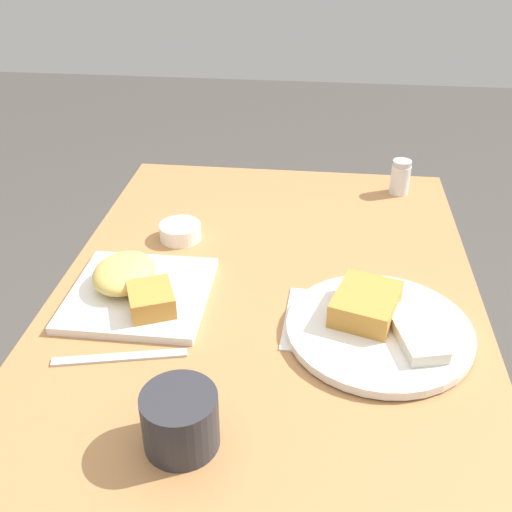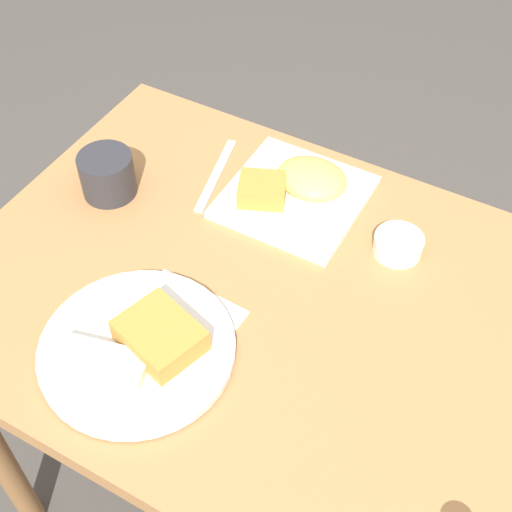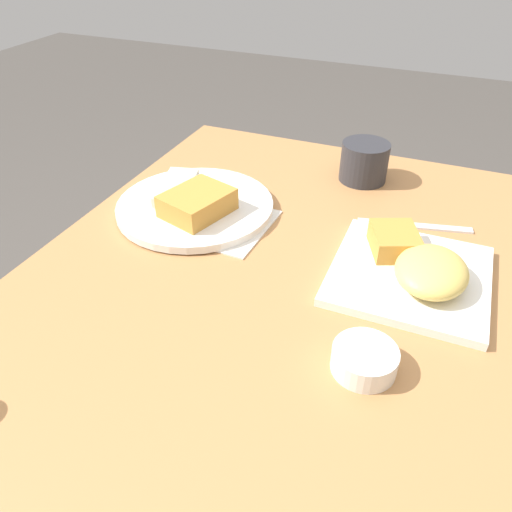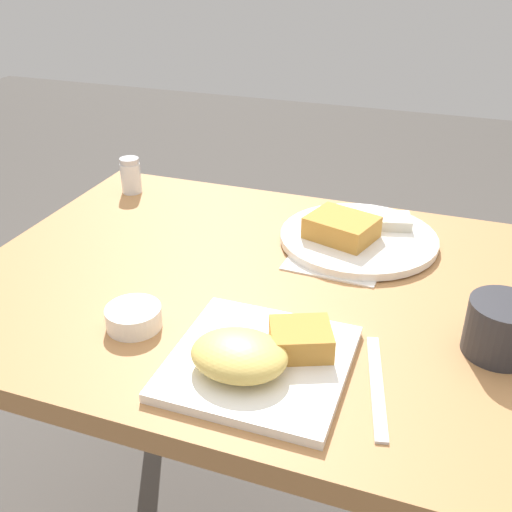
{
  "view_description": "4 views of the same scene",
  "coord_description": "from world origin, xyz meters",
  "px_view_note": "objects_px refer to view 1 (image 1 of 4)",
  "views": [
    {
      "loc": [
        0.86,
        0.08,
        1.36
      ],
      "look_at": [
        -0.02,
        -0.02,
        0.8
      ],
      "focal_mm": 42.0,
      "sensor_mm": 36.0,
      "label": 1
    },
    {
      "loc": [
        -0.32,
        0.61,
        1.64
      ],
      "look_at": [
        0.03,
        -0.02,
        0.81
      ],
      "focal_mm": 50.0,
      "sensor_mm": 36.0,
      "label": 2
    },
    {
      "loc": [
        -0.58,
        -0.22,
        1.24
      ],
      "look_at": [
        -0.02,
        0.01,
        0.8
      ],
      "focal_mm": 35.0,
      "sensor_mm": 36.0,
      "label": 3
    },
    {
      "loc": [
        0.27,
        -0.8,
        1.27
      ],
      "look_at": [
        -0.02,
        -0.0,
        0.8
      ],
      "focal_mm": 42.0,
      "sensor_mm": 36.0,
      "label": 4
    }
  ],
  "objects_px": {
    "plate_square_near": "(135,286)",
    "salt_shaker": "(400,179)",
    "butter_knife": "(120,357)",
    "coffee_mug": "(180,420)",
    "plate_oval_far": "(379,323)",
    "sauce_ramekin": "(180,231)"
  },
  "relations": [
    {
      "from": "salt_shaker",
      "to": "sauce_ramekin",
      "type": "bearing_deg",
      "value": -59.78
    },
    {
      "from": "butter_knife",
      "to": "coffee_mug",
      "type": "xyz_separation_m",
      "value": [
        0.14,
        0.13,
        0.04
      ]
    },
    {
      "from": "butter_knife",
      "to": "coffee_mug",
      "type": "distance_m",
      "value": 0.19
    },
    {
      "from": "plate_square_near",
      "to": "coffee_mug",
      "type": "bearing_deg",
      "value": 26.13
    },
    {
      "from": "plate_oval_far",
      "to": "salt_shaker",
      "type": "relative_size",
      "value": 3.7
    },
    {
      "from": "plate_oval_far",
      "to": "coffee_mug",
      "type": "height_order",
      "value": "coffee_mug"
    },
    {
      "from": "plate_oval_far",
      "to": "coffee_mug",
      "type": "xyz_separation_m",
      "value": [
        0.25,
        -0.26,
        0.02
      ]
    },
    {
      "from": "plate_oval_far",
      "to": "butter_knife",
      "type": "xyz_separation_m",
      "value": [
        0.1,
        -0.38,
        -0.02
      ]
    },
    {
      "from": "salt_shaker",
      "to": "butter_knife",
      "type": "distance_m",
      "value": 0.77
    },
    {
      "from": "plate_square_near",
      "to": "coffee_mug",
      "type": "height_order",
      "value": "coffee_mug"
    },
    {
      "from": "sauce_ramekin",
      "to": "butter_knife",
      "type": "bearing_deg",
      "value": -1.92
    },
    {
      "from": "plate_square_near",
      "to": "coffee_mug",
      "type": "relative_size",
      "value": 2.42
    },
    {
      "from": "plate_square_near",
      "to": "sauce_ramekin",
      "type": "bearing_deg",
      "value": 171.09
    },
    {
      "from": "coffee_mug",
      "to": "plate_oval_far",
      "type": "bearing_deg",
      "value": 133.92
    },
    {
      "from": "plate_square_near",
      "to": "butter_knife",
      "type": "bearing_deg",
      "value": 7.3
    },
    {
      "from": "sauce_ramekin",
      "to": "butter_knife",
      "type": "distance_m",
      "value": 0.36
    },
    {
      "from": "plate_square_near",
      "to": "salt_shaker",
      "type": "relative_size",
      "value": 2.97
    },
    {
      "from": "sauce_ramekin",
      "to": "butter_knife",
      "type": "height_order",
      "value": "sauce_ramekin"
    },
    {
      "from": "plate_oval_far",
      "to": "plate_square_near",
      "type": "bearing_deg",
      "value": -97.1
    },
    {
      "from": "plate_square_near",
      "to": "salt_shaker",
      "type": "xyz_separation_m",
      "value": [
        -0.46,
        0.48,
        0.01
      ]
    },
    {
      "from": "butter_knife",
      "to": "coffee_mug",
      "type": "relative_size",
      "value": 2.06
    },
    {
      "from": "plate_oval_far",
      "to": "sauce_ramekin",
      "type": "relative_size",
      "value": 3.54
    }
  ]
}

